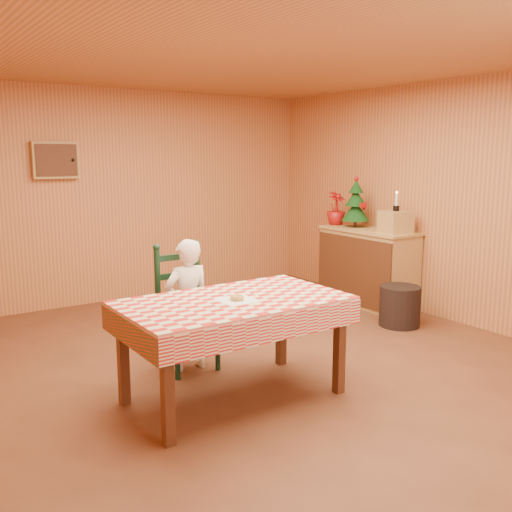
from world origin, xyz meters
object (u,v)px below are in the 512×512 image
Objects in this scene: seated_child at (188,305)px; christmas_tree at (356,204)px; dining_table at (233,310)px; shelf_unit at (368,267)px; storage_bin at (400,306)px; ladder_chair at (185,310)px; crate at (396,222)px.

christmas_tree reaches higher than seated_child.
dining_table is 1.34× the size of shelf_unit.
seated_child is at bearing 90.00° from dining_table.
shelf_unit is at bearing 66.95° from storage_bin.
ladder_chair is 2.87m from shelf_unit.
ladder_chair is 1.74× the size of christmas_tree.
ladder_chair is at bearing 174.68° from storage_bin.
seated_child is 2.48m from storage_bin.
shelf_unit is at bearing 91.23° from crate.
crate reaches higher than shelf_unit.
ladder_chair is 0.87× the size of shelf_unit.
dining_table is at bearing -160.52° from crate.
crate reaches higher than seated_child.
storage_bin is (-0.36, -0.44, -0.84)m from crate.
shelf_unit is 0.94m from storage_bin.
ladder_chair is 0.08m from seated_child.
shelf_unit is (2.80, 0.67, -0.10)m from seated_child.
christmas_tree is 1.43× the size of storage_bin.
ladder_chair is 2.48m from storage_bin.
shelf_unit is at bearing 12.24° from ladder_chair.
christmas_tree reaches higher than shelf_unit.
crate is at bearing 50.13° from storage_bin.
dining_table is at bearing -153.55° from shelf_unit.
seated_child is 2.87m from crate.
shelf_unit is at bearing -166.65° from seated_child.
storage_bin is (2.45, -0.17, -0.35)m from seated_child.
dining_table is 3.01m from crate.
dining_table is at bearing -149.68° from christmas_tree.
dining_table is 3.30m from christmas_tree.
seated_child reaches higher than storage_bin.
dining_table is 3.14m from shelf_unit.
storage_bin is at bearing -129.87° from crate.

